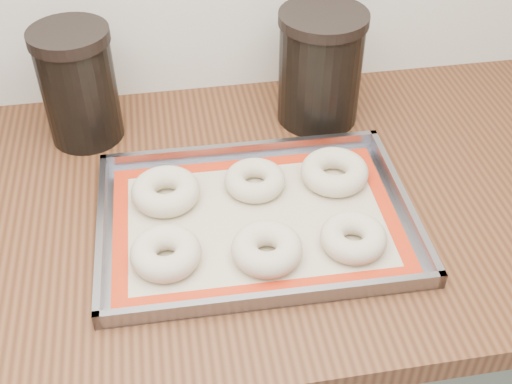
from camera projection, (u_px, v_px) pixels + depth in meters
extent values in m
cube|color=slate|center=(208.00, 374.00, 1.30)|extent=(3.00, 0.65, 0.86)
cube|color=brown|center=(194.00, 211.00, 1.00)|extent=(3.06, 0.68, 0.04)
cube|color=gray|center=(256.00, 221.00, 0.95)|extent=(0.47, 0.34, 0.00)
cube|color=gray|center=(242.00, 150.00, 1.06)|extent=(0.46, 0.02, 0.02)
cube|color=gray|center=(274.00, 299.00, 0.83)|extent=(0.46, 0.02, 0.02)
cube|color=gray|center=(101.00, 231.00, 0.92)|extent=(0.02, 0.33, 0.02)
cube|color=gray|center=(403.00, 200.00, 0.97)|extent=(0.02, 0.33, 0.02)
cube|color=#C6B793|center=(256.00, 220.00, 0.95)|extent=(0.43, 0.30, 0.00)
cube|color=red|center=(244.00, 164.00, 1.05)|extent=(0.42, 0.03, 0.00)
cube|color=red|center=(271.00, 288.00, 0.85)|extent=(0.42, 0.03, 0.00)
cube|color=red|center=(120.00, 233.00, 0.93)|extent=(0.03, 0.25, 0.00)
cube|color=red|center=(385.00, 206.00, 0.97)|extent=(0.03, 0.25, 0.00)
torus|color=beige|center=(166.00, 253.00, 0.88)|extent=(0.12, 0.12, 0.04)
torus|color=beige|center=(267.00, 249.00, 0.88)|extent=(0.11, 0.11, 0.04)
torus|color=beige|center=(353.00, 238.00, 0.90)|extent=(0.12, 0.12, 0.03)
torus|color=beige|center=(166.00, 191.00, 0.97)|extent=(0.11, 0.11, 0.04)
torus|color=beige|center=(255.00, 180.00, 1.00)|extent=(0.11, 0.11, 0.03)
torus|color=beige|center=(334.00, 172.00, 1.01)|extent=(0.12, 0.12, 0.04)
cylinder|color=black|center=(80.00, 91.00, 1.06)|extent=(0.12, 0.12, 0.18)
cylinder|color=black|center=(68.00, 36.00, 1.00)|extent=(0.13, 0.13, 0.02)
cylinder|color=black|center=(320.00, 72.00, 1.10)|extent=(0.14, 0.14, 0.18)
cylinder|color=black|center=(324.00, 18.00, 1.04)|extent=(0.15, 0.15, 0.02)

